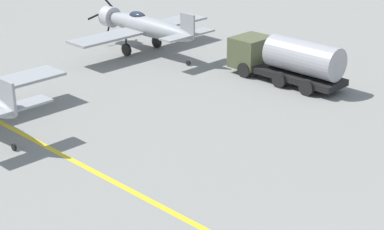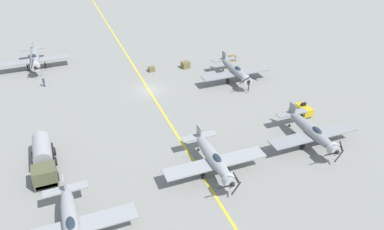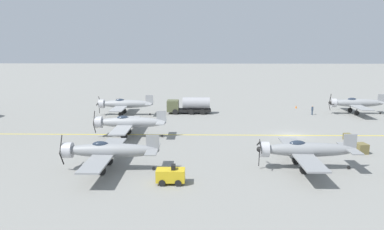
% 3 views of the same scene
% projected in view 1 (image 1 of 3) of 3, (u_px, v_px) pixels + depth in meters
% --- Properties ---
extents(airplane_far_right, '(12.00, 9.98, 3.65)m').
position_uv_depth(airplane_far_right, '(144.00, 26.00, 47.09)').
color(airplane_far_right, '#939699').
rests_on(airplane_far_right, ground).
extents(fuel_tanker, '(2.67, 8.00, 2.98)m').
position_uv_depth(fuel_tanker, '(286.00, 59.00, 41.09)').
color(fuel_tanker, black).
rests_on(fuel_tanker, ground).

